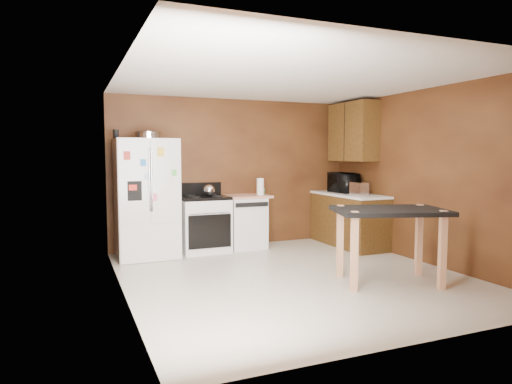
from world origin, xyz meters
TOP-DOWN VIEW (x-y plane):
  - floor at (0.00, 0.00)m, footprint 4.50×4.50m
  - ceiling at (0.00, 0.00)m, footprint 4.50×4.50m
  - wall_back at (0.00, 2.25)m, footprint 4.20×0.00m
  - wall_front at (0.00, -2.25)m, footprint 4.20×0.00m
  - wall_left at (-2.10, 0.00)m, footprint 0.00×4.50m
  - wall_right at (2.10, 0.00)m, footprint 0.00×4.50m
  - roasting_pan at (-1.50, 1.88)m, footprint 0.41×0.41m
  - pen_cup at (-1.98, 1.81)m, footprint 0.08×0.08m
  - kettle at (-0.56, 1.87)m, footprint 0.19×0.19m
  - paper_towel at (0.32, 1.87)m, footprint 0.13×0.13m
  - green_canister at (0.41, 1.98)m, footprint 0.10×0.10m
  - toaster at (1.76, 1.11)m, footprint 0.19×0.30m
  - microwave at (1.82, 1.65)m, footprint 0.40×0.58m
  - refrigerator at (-1.55, 1.86)m, footprint 0.90×0.80m
  - gas_range at (-0.64, 1.92)m, footprint 0.76×0.68m
  - dishwasher at (0.08, 1.95)m, footprint 0.78×0.63m
  - right_cabinets at (1.84, 1.48)m, footprint 0.63×1.58m
  - island at (0.94, -0.68)m, footprint 1.49×1.22m

SIDE VIEW (x-z plane):
  - floor at x=0.00m, z-range 0.00..0.00m
  - dishwasher at x=0.08m, z-range 0.01..0.90m
  - gas_range at x=-0.64m, z-range -0.09..1.01m
  - island at x=0.94m, z-range 0.31..1.24m
  - refrigerator at x=-1.55m, z-range 0.00..1.80m
  - right_cabinets at x=1.84m, z-range -0.32..2.13m
  - green_canister at x=0.41m, z-range 0.89..0.99m
  - kettle at x=-0.56m, z-range 0.90..1.09m
  - toaster at x=1.76m, z-range 0.90..1.11m
  - paper_towel at x=0.32m, z-range 0.89..1.17m
  - microwave at x=1.82m, z-range 0.90..1.21m
  - wall_back at x=0.00m, z-range -0.85..3.35m
  - wall_front at x=0.00m, z-range -0.85..3.35m
  - wall_left at x=-2.10m, z-range -1.00..3.50m
  - wall_right at x=2.10m, z-range -1.00..3.50m
  - roasting_pan at x=-1.50m, z-range 1.80..1.90m
  - pen_cup at x=-1.98m, z-range 1.80..1.93m
  - ceiling at x=0.00m, z-range 2.50..2.50m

